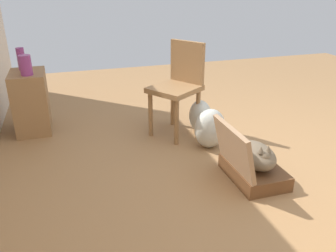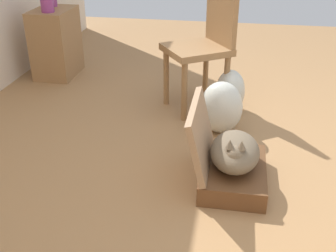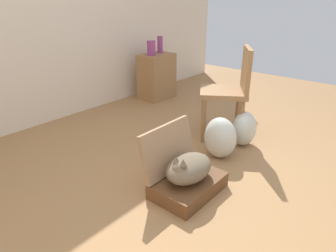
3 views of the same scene
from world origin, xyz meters
name	(u,v)px [view 1 (image 1 of 3)]	position (x,y,z in m)	size (l,w,h in m)	color
ground_plane	(266,172)	(0.00, 0.00, 0.00)	(7.68, 7.68, 0.00)	#9E7247
suitcase_base	(254,172)	(-0.05, 0.15, 0.06)	(0.53, 0.37, 0.12)	brown
suitcase_lid	(234,148)	(-0.05, 0.34, 0.30)	(0.53, 0.37, 0.04)	#9B7756
cat	(256,155)	(-0.06, 0.15, 0.21)	(0.48, 0.27, 0.22)	brown
plastic_bag_white	(210,128)	(0.56, 0.26, 0.19)	(0.24, 0.30, 0.38)	silver
plastic_bag_clear	(200,116)	(0.92, 0.21, 0.17)	(0.27, 0.23, 0.34)	silver
side_table	(31,102)	(1.47, 1.85, 0.31)	(0.47, 0.33, 0.62)	olive
vase_tall	(26,65)	(1.35, 1.83, 0.71)	(0.11, 0.11, 0.19)	#8C387A
vase_short	(21,59)	(1.58, 1.89, 0.73)	(0.08, 0.08, 0.22)	#8C387A
chair	(179,84)	(0.98, 0.43, 0.51)	(0.59, 0.60, 0.91)	olive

